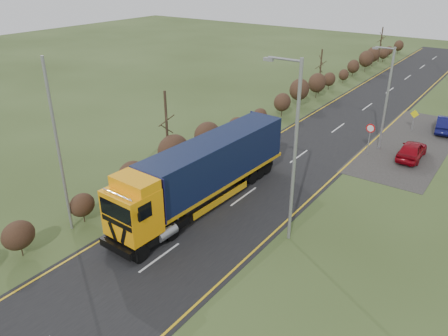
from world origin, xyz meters
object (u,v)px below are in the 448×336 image
at_px(car_blue_sedan, 446,124).
at_px(streetlight_near, 293,146).
at_px(lorry, 204,170).
at_px(car_red_hatchback, 412,150).
at_px(speed_sign, 370,133).

relative_size(car_blue_sedan, streetlight_near, 0.44).
bearing_deg(lorry, car_blue_sedan, 69.10).
bearing_deg(lorry, car_red_hatchback, 61.33).
distance_m(car_red_hatchback, speed_sign, 3.45).
relative_size(lorry, speed_sign, 5.81).
bearing_deg(speed_sign, streetlight_near, -88.92).
bearing_deg(lorry, streetlight_near, -1.29).
relative_size(lorry, car_red_hatchback, 3.56).
bearing_deg(speed_sign, car_red_hatchback, 19.90).
bearing_deg(car_blue_sedan, lorry, 58.99).
distance_m(car_blue_sedan, speed_sign, 10.07).
height_order(lorry, speed_sign, lorry).
distance_m(streetlight_near, speed_sign, 14.56).
bearing_deg(streetlight_near, car_red_hatchback, 79.53).
xyz_separation_m(car_red_hatchback, streetlight_near, (-2.81, -15.19, 4.78)).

